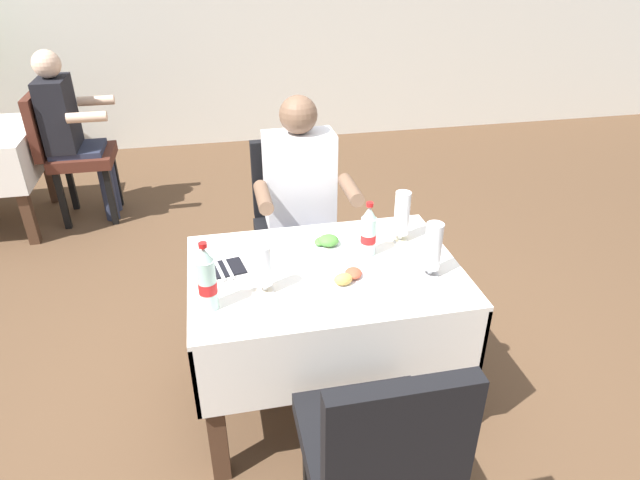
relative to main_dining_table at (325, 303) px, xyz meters
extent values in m
plane|color=brown|center=(0.04, 0.02, -0.55)|extent=(11.00, 11.00, 0.00)
cube|color=white|center=(0.00, 0.00, 0.16)|extent=(1.12, 0.78, 0.02)
cube|color=white|center=(0.00, -0.38, -0.01)|extent=(1.12, 0.02, 0.32)
cube|color=white|center=(0.00, 0.38, -0.01)|extent=(1.12, 0.02, 0.32)
cube|color=white|center=(-0.55, 0.00, -0.01)|extent=(0.02, 0.78, 0.32)
cube|color=white|center=(0.55, 0.00, -0.01)|extent=(0.02, 0.78, 0.32)
cube|color=#472D1E|center=(-0.50, -0.33, -0.20)|extent=(0.07, 0.07, 0.71)
cube|color=#472D1E|center=(0.50, -0.33, -0.20)|extent=(0.07, 0.07, 0.71)
cube|color=#472D1E|center=(-0.50, 0.33, -0.20)|extent=(0.07, 0.07, 0.71)
cube|color=#472D1E|center=(0.50, 0.33, -0.20)|extent=(0.07, 0.07, 0.71)
cube|color=black|center=(0.00, 0.69, -0.06)|extent=(0.44, 0.44, 0.08)
cube|color=black|center=(0.00, 0.94, 0.20)|extent=(0.42, 0.06, 0.44)
cube|color=black|center=(-0.17, 0.52, -0.33)|extent=(0.04, 0.04, 0.45)
cube|color=black|center=(0.17, 0.52, -0.33)|extent=(0.04, 0.04, 0.45)
cube|color=black|center=(-0.17, 0.86, -0.33)|extent=(0.04, 0.04, 0.45)
cube|color=black|center=(0.17, 0.86, -0.33)|extent=(0.04, 0.04, 0.45)
cube|color=black|center=(0.00, -0.69, -0.06)|extent=(0.44, 0.44, 0.08)
cube|color=black|center=(0.00, -0.94, 0.20)|extent=(0.42, 0.06, 0.44)
cube|color=black|center=(0.17, -0.52, -0.33)|extent=(0.04, 0.04, 0.45)
cube|color=black|center=(-0.17, -0.52, -0.33)|extent=(0.04, 0.04, 0.45)
cylinder|color=#282D42|center=(-0.06, 0.49, -0.33)|extent=(0.10, 0.10, 0.45)
cylinder|color=#282D42|center=(0.10, 0.49, -0.33)|extent=(0.10, 0.10, 0.45)
cube|color=#282D42|center=(0.02, 0.65, -0.04)|extent=(0.34, 0.36, 0.12)
cube|color=silver|center=(0.02, 0.73, 0.27)|extent=(0.36, 0.20, 0.50)
sphere|color=brown|center=(0.02, 0.73, 0.61)|extent=(0.19, 0.19, 0.19)
cylinder|color=brown|center=(-0.19, 0.50, 0.29)|extent=(0.07, 0.26, 0.07)
cylinder|color=brown|center=(0.24, 0.50, 0.29)|extent=(0.07, 0.26, 0.07)
cube|color=white|center=(0.04, -0.13, 0.18)|extent=(0.23, 0.23, 0.01)
ellipsoid|color=gold|center=(0.04, -0.15, 0.21)|extent=(0.08, 0.06, 0.05)
ellipsoid|color=#C14C33|center=(0.09, -0.10, 0.20)|extent=(0.09, 0.10, 0.03)
cube|color=white|center=(0.05, 0.17, 0.18)|extent=(0.25, 0.25, 0.01)
ellipsoid|color=#99602D|center=(0.05, 0.16, 0.20)|extent=(0.06, 0.07, 0.04)
ellipsoid|color=#4C8E38|center=(0.02, 0.18, 0.20)|extent=(0.09, 0.10, 0.03)
ellipsoid|color=#4C8E38|center=(0.05, 0.17, 0.21)|extent=(0.10, 0.10, 0.05)
cylinder|color=white|center=(0.38, 0.17, 0.18)|extent=(0.07, 0.07, 0.01)
cylinder|color=white|center=(0.38, 0.17, 0.20)|extent=(0.02, 0.02, 0.03)
cylinder|color=white|center=(0.38, 0.17, 0.31)|extent=(0.07, 0.07, 0.20)
cylinder|color=gold|center=(0.38, 0.17, 0.25)|extent=(0.06, 0.06, 0.08)
cylinder|color=white|center=(0.41, -0.13, 0.18)|extent=(0.07, 0.07, 0.01)
cylinder|color=white|center=(0.41, -0.13, 0.20)|extent=(0.02, 0.02, 0.03)
cylinder|color=white|center=(0.41, -0.13, 0.31)|extent=(0.07, 0.07, 0.20)
cylinder|color=black|center=(0.41, -0.13, 0.25)|extent=(0.06, 0.06, 0.08)
cylinder|color=white|center=(-0.26, -0.11, 0.18)|extent=(0.07, 0.07, 0.01)
cylinder|color=white|center=(-0.26, -0.11, 0.20)|extent=(0.02, 0.02, 0.03)
cylinder|color=white|center=(-0.26, -0.11, 0.29)|extent=(0.06, 0.06, 0.16)
cylinder|color=#C68928|center=(-0.26, -0.11, 0.25)|extent=(0.06, 0.06, 0.07)
cylinder|color=silver|center=(-0.47, -0.18, 0.28)|extent=(0.07, 0.07, 0.20)
cylinder|color=red|center=(-0.47, -0.18, 0.27)|extent=(0.07, 0.07, 0.04)
cone|color=silver|center=(-0.47, -0.18, 0.41)|extent=(0.06, 0.06, 0.05)
cylinder|color=red|center=(-0.47, -0.18, 0.44)|extent=(0.03, 0.03, 0.02)
cylinder|color=silver|center=(0.21, 0.08, 0.26)|extent=(0.07, 0.07, 0.17)
cylinder|color=red|center=(0.21, 0.08, 0.25)|extent=(0.07, 0.07, 0.04)
cone|color=silver|center=(0.21, 0.08, 0.37)|extent=(0.06, 0.06, 0.05)
cylinder|color=red|center=(0.21, 0.08, 0.41)|extent=(0.03, 0.03, 0.02)
cube|color=black|center=(-0.41, 0.08, 0.18)|extent=(0.19, 0.16, 0.01)
cube|color=silver|center=(-0.43, 0.07, 0.19)|extent=(0.05, 0.19, 0.01)
cube|color=silver|center=(-0.40, 0.08, 0.19)|extent=(0.05, 0.19, 0.01)
cube|color=white|center=(-1.66, 2.25, -0.01)|extent=(0.02, 0.84, 0.32)
cube|color=#472D1E|center=(-1.71, 1.89, -0.20)|extent=(0.07, 0.07, 0.71)
cube|color=#472D1E|center=(-1.71, 2.61, -0.20)|extent=(0.07, 0.07, 0.71)
cube|color=#4C2319|center=(-1.35, 2.25, -0.06)|extent=(0.44, 0.44, 0.08)
cube|color=#4C2319|center=(-1.60, 2.25, 0.20)|extent=(0.06, 0.42, 0.44)
cube|color=black|center=(-1.18, 2.08, -0.33)|extent=(0.04, 0.04, 0.45)
cube|color=black|center=(-1.18, 2.42, -0.33)|extent=(0.04, 0.04, 0.45)
cube|color=black|center=(-1.52, 2.08, -0.33)|extent=(0.04, 0.04, 0.45)
cube|color=black|center=(-1.52, 2.42, -0.33)|extent=(0.04, 0.04, 0.45)
cylinder|color=#282D42|center=(-1.21, 2.17, -0.33)|extent=(0.10, 0.10, 0.45)
cylinder|color=#282D42|center=(-1.21, 2.33, -0.33)|extent=(0.10, 0.10, 0.45)
cube|color=#282D42|center=(-1.37, 2.25, -0.04)|extent=(0.36, 0.34, 0.12)
cube|color=black|center=(-1.45, 2.25, 0.27)|extent=(0.20, 0.36, 0.50)
sphere|color=beige|center=(-1.45, 2.25, 0.61)|extent=(0.19, 0.19, 0.19)
cylinder|color=beige|center=(-1.22, 2.04, 0.29)|extent=(0.26, 0.07, 0.07)
cylinder|color=beige|center=(-1.22, 2.47, 0.29)|extent=(0.26, 0.07, 0.07)
camera|label=1|loc=(-0.41, -1.88, 1.39)|focal=30.78mm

